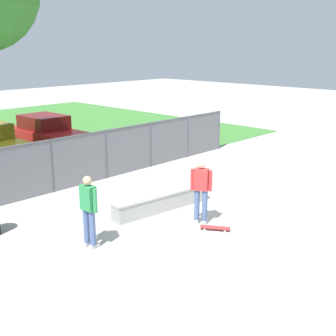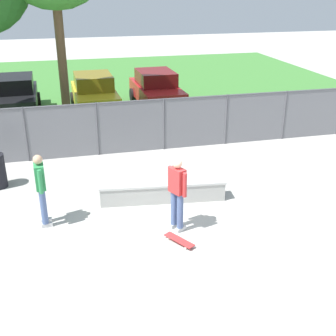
{
  "view_description": "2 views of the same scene",
  "coord_description": "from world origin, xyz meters",
  "px_view_note": "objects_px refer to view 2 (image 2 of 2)",
  "views": [
    {
      "loc": [
        -8.86,
        -7.31,
        4.79
      ],
      "look_at": [
        0.37,
        1.48,
        1.29
      ],
      "focal_mm": 48.0,
      "sensor_mm": 36.0,
      "label": 1
    },
    {
      "loc": [
        -2.17,
        -8.59,
        5.44
      ],
      "look_at": [
        0.37,
        1.68,
        0.9
      ],
      "focal_mm": 46.47,
      "sensor_mm": 36.0,
      "label": 2
    }
  ],
  "objects_px": {
    "car_black": "(15,95)",
    "bystander": "(41,187)",
    "concrete_ledge": "(163,191)",
    "skateboard": "(179,240)",
    "car_yellow": "(94,93)",
    "skateboarder": "(177,191)",
    "car_red": "(156,89)"
  },
  "relations": [
    {
      "from": "car_black",
      "to": "bystander",
      "type": "relative_size",
      "value": 2.33
    },
    {
      "from": "concrete_ledge",
      "to": "skateboard",
      "type": "bearing_deg",
      "value": -93.04
    },
    {
      "from": "concrete_ledge",
      "to": "car_black",
      "type": "relative_size",
      "value": 0.8
    },
    {
      "from": "skateboard",
      "to": "car_yellow",
      "type": "xyz_separation_m",
      "value": [
        -0.84,
        11.47,
        0.77
      ]
    },
    {
      "from": "bystander",
      "to": "concrete_ledge",
      "type": "bearing_deg",
      "value": 9.91
    },
    {
      "from": "bystander",
      "to": "skateboard",
      "type": "bearing_deg",
      "value": -28.07
    },
    {
      "from": "concrete_ledge",
      "to": "skateboarder",
      "type": "relative_size",
      "value": 1.86
    },
    {
      "from": "car_black",
      "to": "concrete_ledge",
      "type": "bearing_deg",
      "value": -65.79
    },
    {
      "from": "car_black",
      "to": "car_red",
      "type": "relative_size",
      "value": 1.0
    },
    {
      "from": "skateboard",
      "to": "car_black",
      "type": "relative_size",
      "value": 0.19
    },
    {
      "from": "car_black",
      "to": "bystander",
      "type": "distance_m",
      "value": 10.35
    },
    {
      "from": "concrete_ledge",
      "to": "car_yellow",
      "type": "bearing_deg",
      "value": 95.82
    },
    {
      "from": "car_yellow",
      "to": "bystander",
      "type": "relative_size",
      "value": 2.33
    },
    {
      "from": "skateboard",
      "to": "car_yellow",
      "type": "bearing_deg",
      "value": 94.21
    },
    {
      "from": "car_black",
      "to": "car_yellow",
      "type": "xyz_separation_m",
      "value": [
        3.42,
        -0.37,
        0.0
      ]
    },
    {
      "from": "skateboarder",
      "to": "skateboard",
      "type": "distance_m",
      "value": 1.11
    },
    {
      "from": "skateboard",
      "to": "car_yellow",
      "type": "height_order",
      "value": "car_yellow"
    },
    {
      "from": "skateboarder",
      "to": "car_black",
      "type": "bearing_deg",
      "value": 111.22
    },
    {
      "from": "concrete_ledge",
      "to": "car_black",
      "type": "distance_m",
      "value": 10.68
    },
    {
      "from": "skateboarder",
      "to": "car_red",
      "type": "xyz_separation_m",
      "value": [
        1.94,
        10.98,
        -0.17
      ]
    },
    {
      "from": "car_black",
      "to": "car_red",
      "type": "xyz_separation_m",
      "value": [
        6.31,
        -0.26,
        0.0
      ]
    },
    {
      "from": "car_red",
      "to": "skateboard",
      "type": "bearing_deg",
      "value": -100.01
    },
    {
      "from": "skateboarder",
      "to": "bystander",
      "type": "bearing_deg",
      "value": 162.18
    },
    {
      "from": "car_red",
      "to": "bystander",
      "type": "distance_m",
      "value": 11.18
    },
    {
      "from": "car_red",
      "to": "car_yellow",
      "type": "bearing_deg",
      "value": -177.91
    },
    {
      "from": "concrete_ledge",
      "to": "car_red",
      "type": "bearing_deg",
      "value": 78.48
    },
    {
      "from": "skateboard",
      "to": "bystander",
      "type": "relative_size",
      "value": 0.43
    },
    {
      "from": "car_yellow",
      "to": "bystander",
      "type": "xyz_separation_m",
      "value": [
        -2.1,
        -9.9,
        0.17
      ]
    },
    {
      "from": "bystander",
      "to": "car_yellow",
      "type": "bearing_deg",
      "value": 78.03
    },
    {
      "from": "concrete_ledge",
      "to": "skateboard",
      "type": "xyz_separation_m",
      "value": [
        -0.11,
        -2.1,
        -0.2
      ]
    },
    {
      "from": "skateboarder",
      "to": "car_yellow",
      "type": "xyz_separation_m",
      "value": [
        -0.95,
        10.88,
        -0.17
      ]
    },
    {
      "from": "skateboard",
      "to": "car_red",
      "type": "xyz_separation_m",
      "value": [
        2.04,
        11.57,
        0.77
      ]
    }
  ]
}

